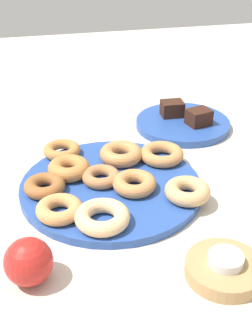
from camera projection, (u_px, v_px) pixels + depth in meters
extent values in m
plane|color=beige|center=(111.00, 190.00, 0.88)|extent=(2.40, 2.40, 0.00)
cylinder|color=#284C9E|center=(111.00, 187.00, 0.87)|extent=(0.35, 0.35, 0.02)
torus|color=#BC7A3D|center=(62.00, 150.00, 0.96)|extent=(0.11, 0.11, 0.02)
torus|color=#BC7A3D|center=(69.00, 168.00, 0.89)|extent=(0.10, 0.10, 0.03)
torus|color=#C6844C|center=(121.00, 154.00, 0.94)|extent=(0.12, 0.12, 0.03)
torus|color=tan|center=(187.00, 191.00, 0.82)|extent=(0.12, 0.12, 0.03)
torus|color=#C6844C|center=(162.00, 154.00, 0.94)|extent=(0.12, 0.12, 0.03)
torus|color=#995B2D|center=(45.00, 186.00, 0.84)|extent=(0.11, 0.11, 0.02)
torus|color=#EABC84|center=(102.00, 217.00, 0.76)|extent=(0.10, 0.10, 0.03)
torus|color=#C6844C|center=(134.00, 183.00, 0.85)|extent=(0.12, 0.12, 0.03)
torus|color=#B27547|center=(101.00, 177.00, 0.87)|extent=(0.09, 0.09, 0.02)
torus|color=tan|center=(59.00, 209.00, 0.78)|extent=(0.11, 0.11, 0.02)
cylinder|color=#284C9E|center=(183.00, 124.00, 1.12)|extent=(0.23, 0.23, 0.02)
cube|color=#381E14|center=(172.00, 109.00, 1.13)|extent=(0.05, 0.06, 0.04)
cube|color=#381E14|center=(199.00, 117.00, 1.08)|extent=(0.06, 0.06, 0.04)
cylinder|color=tan|center=(224.00, 269.00, 0.67)|extent=(0.12, 0.12, 0.02)
cylinder|color=silver|center=(226.00, 260.00, 0.66)|extent=(0.05, 0.05, 0.01)
sphere|color=red|center=(29.00, 262.00, 0.65)|extent=(0.07, 0.07, 0.07)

